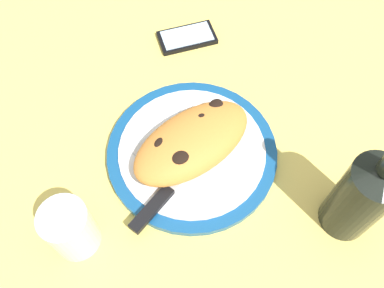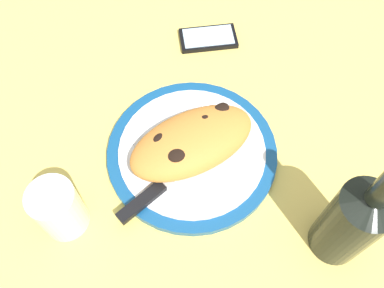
% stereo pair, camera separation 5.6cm
% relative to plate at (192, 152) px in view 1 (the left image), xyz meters
% --- Properties ---
extents(ground_plane, '(1.50, 1.50, 0.03)m').
position_rel_plate_xyz_m(ground_plane, '(0.00, 0.00, -0.02)').
color(ground_plane, '#EACC60').
extents(plate, '(0.30, 0.30, 0.02)m').
position_rel_plate_xyz_m(plate, '(0.00, 0.00, 0.00)').
color(plate, navy).
rests_on(plate, ground_plane).
extents(calzone, '(0.23, 0.13, 0.05)m').
position_rel_plate_xyz_m(calzone, '(0.00, 0.00, 0.04)').
color(calzone, orange).
rests_on(calzone, plate).
extents(fork, '(0.17, 0.06, 0.00)m').
position_rel_plate_xyz_m(fork, '(0.02, -0.06, 0.01)').
color(fork, silver).
rests_on(fork, plate).
extents(knife, '(0.21, 0.09, 0.01)m').
position_rel_plate_xyz_m(knife, '(0.09, 0.05, 0.01)').
color(knife, silver).
rests_on(knife, plate).
extents(smartphone, '(0.13, 0.09, 0.01)m').
position_rel_plate_xyz_m(smartphone, '(-0.14, -0.23, -0.00)').
color(smartphone, black).
rests_on(smartphone, ground_plane).
extents(water_glass, '(0.07, 0.07, 0.10)m').
position_rel_plate_xyz_m(water_glass, '(0.23, 0.03, 0.04)').
color(water_glass, silver).
rests_on(water_glass, ground_plane).
extents(wine_bottle, '(0.08, 0.08, 0.26)m').
position_rel_plate_xyz_m(wine_bottle, '(-0.14, 0.23, 0.09)').
color(wine_bottle, black).
rests_on(wine_bottle, ground_plane).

